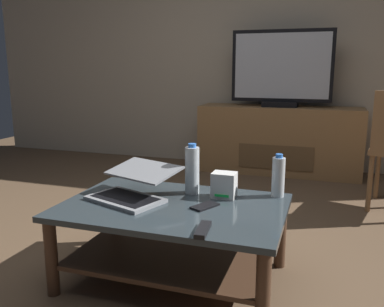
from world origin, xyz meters
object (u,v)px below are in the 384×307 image
(tv_remote, at_px, (203,230))
(laptop, at_px, (133,187))
(coffee_table, at_px, (173,228))
(router_box, at_px, (224,185))
(media_cabinet, at_px, (279,140))
(television, at_px, (282,70))
(cell_phone, at_px, (205,206))
(water_bottle_far, at_px, (278,177))
(water_bottle_near, at_px, (192,170))

(tv_remote, bearing_deg, laptop, 140.80)
(coffee_table, bearing_deg, router_box, 41.75)
(router_box, bearing_deg, media_cabinet, 89.13)
(television, relative_size, tv_remote, 6.10)
(coffee_table, xyz_separation_m, cell_phone, (0.16, 0.01, 0.13))
(coffee_table, distance_m, tv_remote, 0.39)
(laptop, height_order, router_box, laptop)
(television, height_order, router_box, television)
(television, xyz_separation_m, water_bottle_far, (0.23, -2.06, -0.53))
(coffee_table, distance_m, television, 2.48)
(coffee_table, distance_m, router_box, 0.34)
(router_box, bearing_deg, television, 89.12)
(laptop, height_order, water_bottle_near, water_bottle_near)
(laptop, bearing_deg, router_box, 20.21)
(coffee_table, height_order, water_bottle_far, water_bottle_far)
(television, relative_size, cell_phone, 6.97)
(router_box, relative_size, water_bottle_near, 0.49)
(television, height_order, water_bottle_far, television)
(laptop, bearing_deg, water_bottle_far, 20.79)
(laptop, bearing_deg, cell_phone, -2.09)
(laptop, relative_size, cell_phone, 3.36)
(coffee_table, xyz_separation_m, laptop, (-0.23, 0.03, 0.18))
(cell_phone, bearing_deg, television, 115.09)
(media_cabinet, relative_size, television, 1.64)
(media_cabinet, height_order, laptop, media_cabinet)
(media_cabinet, bearing_deg, laptop, -101.38)
(water_bottle_near, bearing_deg, coffee_table, -98.18)
(media_cabinet, distance_m, router_box, 2.18)
(cell_phone, bearing_deg, laptop, -154.94)
(media_cabinet, height_order, water_bottle_near, media_cabinet)
(coffee_table, distance_m, cell_phone, 0.20)
(media_cabinet, relative_size, tv_remote, 10.00)
(laptop, relative_size, water_bottle_far, 2.09)
(laptop, distance_m, cell_phone, 0.39)
(media_cabinet, bearing_deg, router_box, -90.87)
(water_bottle_near, bearing_deg, tv_remote, -66.94)
(water_bottle_near, height_order, water_bottle_far, water_bottle_near)
(tv_remote, bearing_deg, cell_phone, 99.22)
(laptop, bearing_deg, tv_remote, -33.35)
(coffee_table, bearing_deg, cell_phone, 3.96)
(laptop, height_order, cell_phone, laptop)
(router_box, distance_m, water_bottle_near, 0.19)
(coffee_table, relative_size, tv_remote, 6.76)
(laptop, relative_size, tv_remote, 2.94)
(water_bottle_far, xyz_separation_m, tv_remote, (-0.23, -0.57, -0.10))
(router_box, xyz_separation_m, water_bottle_near, (-0.18, 0.02, 0.06))
(coffee_table, distance_m, media_cabinet, 2.38)
(television, bearing_deg, water_bottle_far, -83.69)
(water_bottle_far, xyz_separation_m, cell_phone, (-0.31, -0.28, -0.10))
(coffee_table, relative_size, router_box, 8.22)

